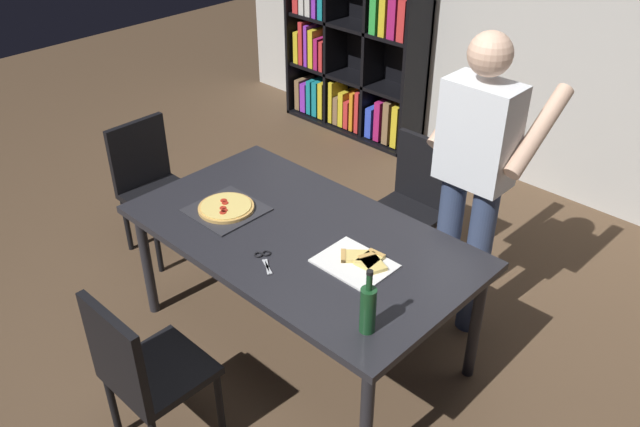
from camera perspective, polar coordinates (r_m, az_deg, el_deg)
name	(u,v)px	position (r m, az deg, el deg)	size (l,w,h in m)	color
ground_plane	(302,339)	(3.90, -1.55, -10.82)	(12.00, 12.00, 0.00)	brown
back_wall	(558,7)	(5.17, 19.92, 16.42)	(6.40, 0.10, 2.80)	silver
dining_table	(300,243)	(3.47, -1.71, -2.56)	(1.84, 1.04, 0.75)	#232328
chair_near_camera	(142,369)	(3.13, -15.15, -12.81)	(0.42, 0.42, 0.90)	black
chair_far_side	(413,199)	(4.21, 8.05, 1.24)	(0.42, 0.42, 0.90)	black
chair_left_end	(151,180)	(4.52, -14.40, 2.81)	(0.42, 0.42, 0.90)	black
bookshelf	(353,29)	(6.00, 2.89, 15.67)	(1.40, 0.35, 1.95)	black
person_serving_pizza	(475,172)	(3.57, 13.25, 3.55)	(0.55, 0.54, 1.75)	#38476B
pepperoni_pizza_on_tray	(226,208)	(3.64, -8.11, 0.44)	(0.37, 0.37, 0.04)	#2D2D33
pizza_slices_on_towel	(359,262)	(3.21, 3.42, -4.17)	(0.36, 0.28, 0.03)	white
wine_bottle	(368,308)	(2.78, 4.17, -8.19)	(0.07, 0.07, 0.32)	#194723
kitchen_scissors	(264,258)	(3.25, -4.85, -3.89)	(0.19, 0.14, 0.01)	silver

